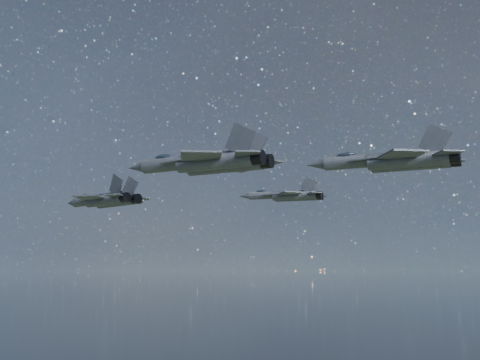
% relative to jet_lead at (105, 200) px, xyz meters
% --- Properties ---
extents(jet_lead, '(15.51, 10.36, 3.93)m').
position_rel_jet_lead_xyz_m(jet_lead, '(0.00, 0.00, 0.00)').
color(jet_lead, '#333840').
extents(jet_left, '(15.08, 10.64, 3.82)m').
position_rel_jet_lead_xyz_m(jet_left, '(16.97, 27.43, 3.16)').
color(jet_left, '#333840').
extents(jet_right, '(18.89, 13.26, 4.77)m').
position_rel_jet_lead_xyz_m(jet_right, '(18.42, -7.32, 2.39)').
color(jet_right, '#333840').
extents(jet_slot, '(17.02, 12.09, 4.33)m').
position_rel_jet_lead_xyz_m(jet_slot, '(37.57, -1.18, 2.31)').
color(jet_slot, '#333840').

